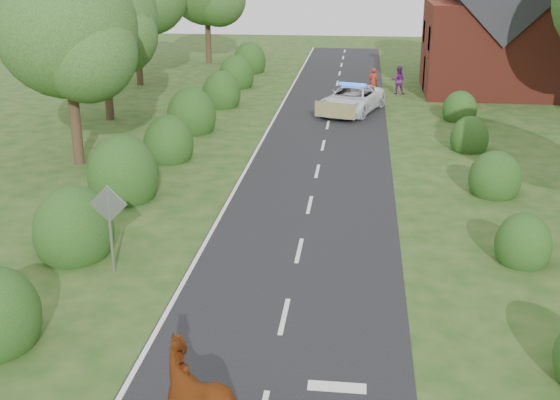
# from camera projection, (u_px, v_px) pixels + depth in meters

# --- Properties ---
(ground) EXTENTS (120.00, 120.00, 0.00)m
(ground) POSITION_uv_depth(u_px,v_px,m) (284.00, 317.00, 17.10)
(ground) COLOR #1D4513
(road) EXTENTS (6.00, 70.00, 0.02)m
(road) POSITION_uv_depth(u_px,v_px,m) (322.00, 151.00, 31.13)
(road) COLOR black
(road) RESTS_ON ground
(road_markings) EXTENTS (4.96, 70.00, 0.01)m
(road_markings) POSITION_uv_depth(u_px,v_px,m) (281.00, 163.00, 29.36)
(road_markings) COLOR white
(road_markings) RESTS_ON road
(hedgerow_left) EXTENTS (2.75, 50.41, 3.00)m
(hedgerow_left) POSITION_uv_depth(u_px,v_px,m) (157.00, 151.00, 28.51)
(hedgerow_left) COLOR #134613
(hedgerow_left) RESTS_ON ground
(hedgerow_right) EXTENTS (2.10, 45.78, 2.10)m
(hedgerow_right) POSITION_uv_depth(u_px,v_px,m) (489.00, 170.00, 26.67)
(hedgerow_right) COLOR #134613
(hedgerow_right) RESTS_ON ground
(tree_left_a) EXTENTS (5.74, 5.60, 8.38)m
(tree_left_a) POSITION_uv_depth(u_px,v_px,m) (71.00, 34.00, 27.47)
(tree_left_a) COLOR #332316
(tree_left_a) RESTS_ON ground
(tree_left_b) EXTENTS (5.74, 5.60, 8.07)m
(tree_left_b) POSITION_uv_depth(u_px,v_px,m) (106.00, 22.00, 35.22)
(tree_left_b) COLOR #332316
(tree_left_b) RESTS_ON ground
(road_sign) EXTENTS (1.06, 0.08, 2.53)m
(road_sign) POSITION_uv_depth(u_px,v_px,m) (109.00, 216.00, 18.97)
(road_sign) COLOR gray
(road_sign) RESTS_ON ground
(house) EXTENTS (8.00, 7.40, 9.17)m
(house) POSITION_uv_depth(u_px,v_px,m) (493.00, 31.00, 42.84)
(house) COLOR maroon
(house) RESTS_ON ground
(police_van) EXTENTS (3.96, 5.83, 1.63)m
(police_van) POSITION_uv_depth(u_px,v_px,m) (352.00, 99.00, 38.35)
(police_van) COLOR white
(police_van) RESTS_ON ground
(pedestrian_red) EXTENTS (0.66, 0.49, 1.66)m
(pedestrian_red) POSITION_uv_depth(u_px,v_px,m) (373.00, 82.00, 43.04)
(pedestrian_red) COLOR maroon
(pedestrian_red) RESTS_ON ground
(pedestrian_purple) EXTENTS (0.91, 0.75, 1.73)m
(pedestrian_purple) POSITION_uv_depth(u_px,v_px,m) (398.00, 80.00, 43.33)
(pedestrian_purple) COLOR #5F1B67
(pedestrian_purple) RESTS_ON ground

